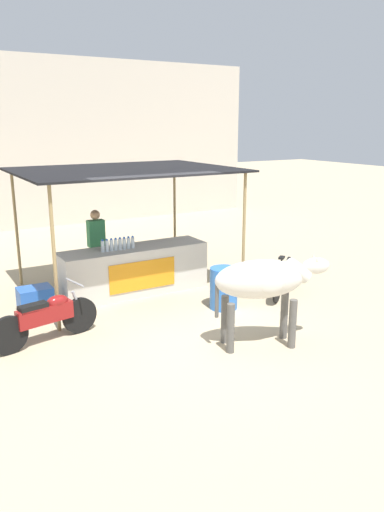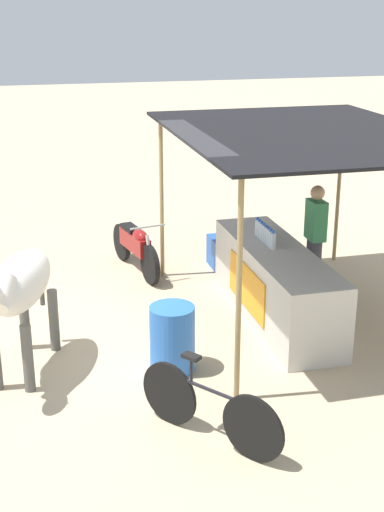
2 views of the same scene
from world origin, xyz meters
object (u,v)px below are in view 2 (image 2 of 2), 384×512
cooler_box (225,253)px  cow (19,287)px  vendor_behind_counter (315,241)px  stall_counter (276,284)px  bicycle_leaning (209,408)px  motorcycle_parked (136,245)px  water_barrel (172,339)px

cooler_box → cow: cow is taller
vendor_behind_counter → cooler_box: 1.84m
stall_counter → cow: 3.41m
bicycle_leaning → cooler_box: bearing=161.5°
stall_counter → bicycle_leaning: stall_counter is taller
motorcycle_parked → bicycle_leaning: (4.71, -0.12, -0.08)m
bicycle_leaning → motorcycle_parked: bearing=178.5°
stall_counter → bicycle_leaning: size_ratio=2.23×
stall_counter → motorcycle_parked: (-2.17, -1.50, -0.05)m
bicycle_leaning → cow: bearing=-137.8°
water_barrel → cow: cow is taller
stall_counter → motorcycle_parked: bearing=-145.4°
vendor_behind_counter → motorcycle_parked: bearing=-126.5°
stall_counter → motorcycle_parked: 2.64m
cow → cooler_box: bearing=130.4°
water_barrel → stall_counter: bearing=123.1°
vendor_behind_counter → water_barrel: bearing=-56.6°
vendor_behind_counter → cooler_box: (-1.52, -0.85, -0.61)m
vendor_behind_counter → cooler_box: vendor_behind_counter is taller
cow → motorcycle_parked: cow is taller
vendor_behind_counter → motorcycle_parked: size_ratio=0.93×
stall_counter → cow: (0.70, -3.29, 0.55)m
water_barrel → bicycle_leaning: size_ratio=0.58×
stall_counter → vendor_behind_counter: bearing=123.9°
water_barrel → motorcycle_parked: bearing=177.4°
water_barrel → cooler_box: bearing=153.4°
stall_counter → cooler_box: stall_counter is taller
vendor_behind_counter → motorcycle_parked: 2.84m
cooler_box → motorcycle_parked: bearing=-96.2°
vendor_behind_counter → bicycle_leaning: bearing=-38.0°
water_barrel → motorcycle_parked: (-3.25, 0.15, 0.04)m
water_barrel → cow: size_ratio=0.43×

